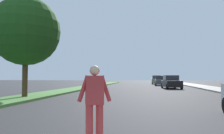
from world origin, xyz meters
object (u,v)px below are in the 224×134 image
object	(u,v)px
tree_mid	(26,31)
sedan_distant	(160,81)
sedan_midblock	(171,82)
sedan_far_horizon	(157,80)
pedestrian_performer	(95,101)

from	to	relation	value
tree_mid	sedan_distant	xyz separation A→B (m)	(10.49, 25.40, -3.73)
tree_mid	sedan_midblock	world-z (taller)	tree_mid
sedan_far_horizon	pedestrian_performer	bearing A→B (deg)	-94.68
pedestrian_performer	tree_mid	bearing A→B (deg)	126.62
pedestrian_performer	sedan_midblock	world-z (taller)	pedestrian_performer
sedan_midblock	sedan_distant	bearing A→B (deg)	93.69
sedan_far_horizon	sedan_midblock	bearing A→B (deg)	-87.37
sedan_distant	sedan_far_horizon	world-z (taller)	sedan_far_horizon
sedan_distant	sedan_far_horizon	xyz separation A→B (m)	(-0.19, 8.20, 0.04)
sedan_midblock	sedan_distant	world-z (taller)	sedan_midblock
tree_mid	sedan_far_horizon	bearing A→B (deg)	72.95
pedestrian_performer	sedan_distant	xyz separation A→B (m)	(3.69, 34.56, -0.17)
sedan_midblock	sedan_distant	size ratio (longest dim) A/B	0.99
tree_mid	sedan_distant	distance (m)	27.74
tree_mid	sedan_midblock	bearing A→B (deg)	53.57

